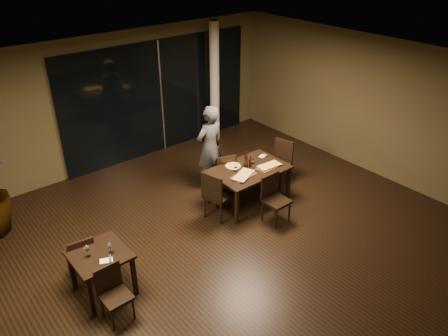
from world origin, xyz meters
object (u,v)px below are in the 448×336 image
at_px(chair_main_near, 274,196).
at_px(diner, 210,147).
at_px(chair_main_right, 281,160).
at_px(bottle_b, 250,161).
at_px(bottle_c, 246,159).
at_px(chair_main_left, 216,193).
at_px(chair_side_far, 82,257).
at_px(chair_main_far, 225,171).
at_px(chair_side_near, 113,290).
at_px(side_table, 100,260).
at_px(main_table, 249,172).
at_px(bottle_a, 247,162).

xyz_separation_m(chair_main_near, diner, (-0.15, 1.74, 0.39)).
bearing_deg(chair_main_right, bottle_b, -96.17).
bearing_deg(bottle_c, chair_main_left, -168.68).
bearing_deg(chair_main_right, chair_side_far, -99.76).
xyz_separation_m(chair_main_near, bottle_c, (0.08, 0.88, 0.39)).
distance_m(chair_main_right, diner, 1.57).
distance_m(chair_main_far, chair_main_right, 1.28).
bearing_deg(bottle_b, chair_side_near, -163.45).
distance_m(chair_main_far, chair_side_near, 3.67).
xyz_separation_m(chair_main_left, bottle_b, (0.95, 0.10, 0.32)).
height_order(side_table, bottle_c, bottle_c).
relative_size(chair_main_near, chair_main_right, 0.98).
distance_m(main_table, chair_main_left, 0.90).
bearing_deg(side_table, chair_main_left, 9.85).
bearing_deg(main_table, side_table, -171.63).
xyz_separation_m(chair_side_near, bottle_b, (3.54, 1.05, 0.41)).
relative_size(chair_main_near, bottle_c, 2.91).
relative_size(chair_main_near, diner, 0.51).
bearing_deg(chair_side_far, chair_main_near, 176.34).
height_order(chair_main_left, chair_side_far, chair_main_left).
distance_m(chair_main_left, chair_main_right, 1.96).
height_order(chair_side_far, bottle_b, bottle_b).
height_order(chair_main_near, chair_main_left, chair_main_left).
relative_size(side_table, chair_main_near, 0.86).
relative_size(chair_side_far, chair_side_near, 1.01).
bearing_deg(bottle_b, bottle_c, 123.44).
distance_m(chair_main_right, bottle_a, 1.15).
bearing_deg(side_table, chair_main_far, 17.89).
height_order(chair_main_near, chair_side_near, chair_main_near).
bearing_deg(chair_side_near, chair_main_near, 2.93).
relative_size(chair_main_near, bottle_a, 3.42).
bearing_deg(diner, chair_main_near, 91.09).
distance_m(chair_main_left, bottle_b, 1.01).
relative_size(chair_main_left, bottle_b, 3.97).
height_order(side_table, diner, diner).
bearing_deg(chair_side_far, chair_main_right, -169.63).
distance_m(main_table, side_table, 3.44).
distance_m(chair_main_left, bottle_c, 0.98).
bearing_deg(main_table, diner, 102.84).
height_order(side_table, chair_side_near, chair_side_near).
xyz_separation_m(side_table, chair_main_left, (2.51, 0.44, -0.06)).
distance_m(chair_side_near, diner, 3.84).
distance_m(chair_main_near, bottle_b, 0.89).
bearing_deg(chair_main_near, diner, 94.65).
distance_m(side_table, bottle_b, 3.52).
distance_m(chair_main_near, chair_side_far, 3.53).
height_order(chair_side_far, diner, diner).
relative_size(chair_main_left, bottle_a, 3.67).
bearing_deg(chair_main_right, chair_side_near, -88.28).
bearing_deg(bottle_c, chair_side_far, -176.72).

